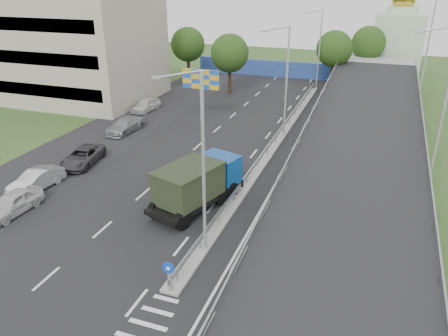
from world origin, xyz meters
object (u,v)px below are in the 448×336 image
at_px(lamp_post_near, 200,157).
at_px(parked_car_a, 13,203).
at_px(parked_car_d, 125,125).
at_px(parked_car_e, 146,105).
at_px(dump_truck, 198,183).
at_px(billboard, 201,82).
at_px(lamp_post_far, 318,46).
at_px(parked_car_c, 82,157).
at_px(parked_car_b, 36,180).
at_px(church, 398,39).
at_px(sign_bollard, 169,276).
at_px(lamp_post_mid, 285,77).

bearing_deg(lamp_post_near, parked_car_a, -179.35).
relative_size(lamp_post_near, parked_car_d, 2.09).
xyz_separation_m(parked_car_d, parked_car_e, (-1.57, 7.02, 0.01)).
bearing_deg(dump_truck, billboard, 128.68).
distance_m(lamp_post_far, parked_car_a, 42.58).
bearing_deg(lamp_post_near, parked_car_c, 149.75).
relative_size(dump_truck, parked_car_b, 1.76).
relative_size(church, parked_car_d, 2.86).
distance_m(sign_bollard, parked_car_a, 13.64).
height_order(sign_bollard, billboard, billboard).
relative_size(lamp_post_far, parked_car_b, 2.32).
xyz_separation_m(lamp_post_far, church, (9.89, 14.00, -0.50)).
bearing_deg(parked_car_b, parked_car_a, -65.78).
relative_size(lamp_post_far, dump_truck, 1.32).
relative_size(sign_bollard, dump_truck, 0.22).
relative_size(lamp_post_far, parked_car_e, 2.41).
height_order(lamp_post_near, billboard, lamp_post_near).
bearing_deg(parked_car_c, billboard, 61.41).
relative_size(lamp_post_near, parked_car_a, 2.36).
relative_size(parked_car_b, parked_car_c, 0.89).
bearing_deg(parked_car_b, lamp_post_far, 75.89).
xyz_separation_m(billboard, dump_truck, (6.86, -17.22, -2.43)).
relative_size(parked_car_d, parked_car_e, 1.15).
distance_m(sign_bollard, parked_car_b, 15.78).
xyz_separation_m(parked_car_b, parked_car_e, (-2.21, 20.16, -0.00)).
bearing_deg(lamp_post_far, church, 54.76).
bearing_deg(lamp_post_mid, billboard, 167.62).
xyz_separation_m(lamp_post_near, church, (9.89, 54.00, -0.50)).
relative_size(lamp_post_near, billboard, 1.83).
bearing_deg(church, lamp_post_mid, -106.22).
relative_size(lamp_post_mid, parked_car_e, 2.41).
height_order(parked_car_b, parked_car_d, parked_car_b).
xyz_separation_m(lamp_post_far, parked_car_b, (-14.26, -36.85, -5.09)).
bearing_deg(parked_car_d, dump_truck, -38.14).
bearing_deg(sign_bollard, billboard, 109.21).
relative_size(lamp_post_mid, parked_car_b, 2.32).
bearing_deg(parked_car_d, lamp_post_near, -43.40).
bearing_deg(lamp_post_far, parked_car_b, -111.16).
distance_m(lamp_post_far, parked_car_b, 39.84).
bearing_deg(parked_car_d, parked_car_a, -80.07).
xyz_separation_m(sign_bollard, lamp_post_far, (0.11, 43.83, 4.77)).
height_order(church, parked_car_d, church).
bearing_deg(parked_car_d, parked_car_c, -78.93).
bearing_deg(parked_car_d, parked_car_e, 106.72).
xyz_separation_m(lamp_post_far, parked_car_d, (-14.91, -23.71, -5.11)).
height_order(billboard, dump_truck, billboard).
height_order(lamp_post_mid, parked_car_d, lamp_post_mid).
bearing_deg(lamp_post_far, parked_car_a, -108.26).
bearing_deg(lamp_post_near, lamp_post_far, 90.00).
relative_size(dump_truck, parked_car_d, 1.59).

